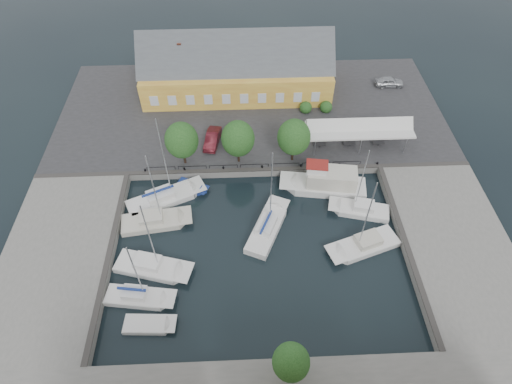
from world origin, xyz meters
TOP-DOWN VIEW (x-y plane):
  - ground at (0.00, 0.00)m, footprint 140.00×140.00m
  - north_quay at (0.00, 23.00)m, footprint 56.00×26.00m
  - west_quay at (-22.00, -2.00)m, footprint 12.00×24.00m
  - east_quay at (22.00, -2.00)m, footprint 12.00×24.00m
  - quay_edge_fittings at (0.02, 4.75)m, footprint 56.00×24.72m
  - warehouse at (-2.60, 28.36)m, footprint 28.56×14.00m
  - tent_canopy at (14.00, 14.50)m, footprint 14.00×4.00m
  - quay_trees at (-2.00, 12.00)m, footprint 18.20×4.20m
  - car_silver at (21.93, 28.18)m, footprint 4.48×1.95m
  - car_red at (-5.51, 15.71)m, footprint 2.48×5.01m
  - center_sailboat at (1.11, 1.30)m, footprint 5.86×8.91m
  - trawler at (8.87, 7.49)m, footprint 11.16×4.75m
  - east_boat_a at (12.45, 3.61)m, footprint 7.54×4.09m
  - east_boat_b at (11.84, -1.52)m, footprint 8.80×5.34m
  - west_boat_a at (-11.27, 6.48)m, footprint 10.00×6.57m
  - west_boat_b at (-12.02, 2.89)m, footprint 8.54×3.88m
  - west_boat_c at (-11.62, -3.39)m, footprint 8.80×4.84m
  - west_boat_d at (-12.51, -6.96)m, footprint 7.50×3.20m
  - launch_sw at (-11.15, -9.88)m, footprint 5.29×2.23m
  - launch_nw at (-8.03, 8.37)m, footprint 4.46×3.32m

SIDE VIEW (x-z plane):
  - ground at x=0.00m, z-range 0.00..0.00m
  - launch_nw at x=-8.03m, z-range -0.35..0.53m
  - launch_sw at x=-11.15m, z-range -0.40..0.58m
  - west_boat_b at x=-12.02m, z-range -5.39..5.91m
  - east_boat_b at x=11.84m, z-range -5.50..6.02m
  - west_boat_c at x=-11.62m, z-range -5.47..5.99m
  - east_boat_a at x=12.45m, z-range -4.95..5.48m
  - west_boat_a at x=-11.27m, z-range -6.16..6.70m
  - west_boat_d at x=-12.51m, z-range -4.69..5.23m
  - center_sailboat at x=1.11m, z-range -5.65..6.38m
  - north_quay at x=0.00m, z-range 0.00..1.00m
  - west_quay at x=-22.00m, z-range 0.00..1.00m
  - east_quay at x=22.00m, z-range 0.00..1.00m
  - trawler at x=8.87m, z-range -1.48..3.52m
  - quay_edge_fittings at x=0.02m, z-range 0.86..1.26m
  - car_silver at x=21.93m, z-range 1.00..2.50m
  - car_red at x=-5.51m, z-range 1.00..2.58m
  - tent_canopy at x=14.00m, z-range 2.27..5.10m
  - warehouse at x=-2.60m, z-range -0.35..9.20m
  - quay_trees at x=-2.00m, z-range 1.73..8.03m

